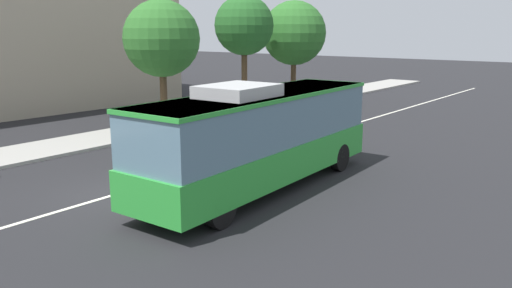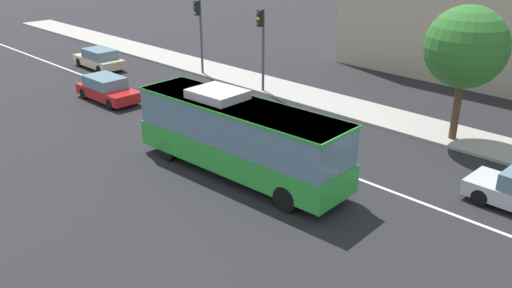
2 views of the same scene
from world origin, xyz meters
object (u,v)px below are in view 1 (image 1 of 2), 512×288
Objects in this scene: transit_bus at (261,134)px; sedan_silver at (298,112)px; street_tree_kerbside_right at (294,33)px; street_tree_kerbside_centre at (162,39)px; street_tree_kerbside_left at (244,26)px.

transit_bus is 2.23× the size of sedan_silver.
sedan_silver is at bearing -143.80° from street_tree_kerbside_right.
transit_bus is at bearing -148.60° from street_tree_kerbside_right.
sedan_silver is at bearing -41.26° from street_tree_kerbside_centre.
street_tree_kerbside_centre is 0.94× the size of street_tree_kerbside_right.
street_tree_kerbside_right is (6.44, 4.71, 4.09)m from sedan_silver.
street_tree_kerbside_right is at bearing 28.54° from transit_bus.
transit_bus is 19.45m from street_tree_kerbside_right.
street_tree_kerbside_right is (16.40, 10.01, 3.00)m from transit_bus.
street_tree_kerbside_centre is (-5.27, 4.62, 3.87)m from sedan_silver.
transit_bus is 1.42× the size of street_tree_kerbside_left.
transit_bus is 16.23m from street_tree_kerbside_left.
sedan_silver is (9.96, 5.30, -1.09)m from transit_bus.
street_tree_kerbside_centre is at bearing 61.84° from transit_bus.
sedan_silver is 8.97m from street_tree_kerbside_right.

